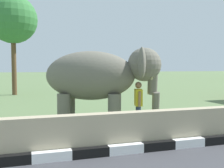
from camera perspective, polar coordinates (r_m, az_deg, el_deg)
name	(u,v)px	position (r m, az deg, el deg)	size (l,w,h in m)	color
barrier_parapet	(92,134)	(6.76, -4.40, -10.62)	(28.00, 0.36, 1.00)	tan
elephant	(101,77)	(9.21, -2.39, 1.59)	(4.07, 3.04, 2.83)	#6A665A
person_handler	(138,103)	(9.28, 5.69, -4.02)	(0.33, 0.65, 1.66)	navy
tree_distant	(13,20)	(22.15, -20.55, 12.81)	(3.68, 3.68, 7.64)	brown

